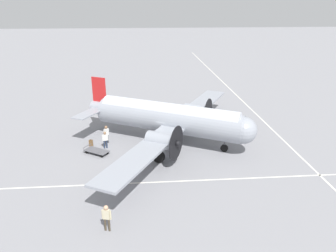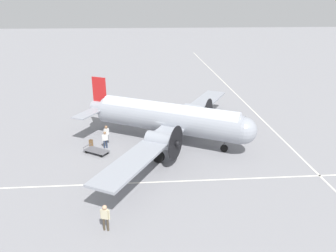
% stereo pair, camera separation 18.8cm
% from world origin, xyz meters
% --- Properties ---
extents(ground_plane, '(300.00, 300.00, 0.00)m').
position_xyz_m(ground_plane, '(0.00, 0.00, 0.00)').
color(ground_plane, gray).
extents(apron_line_eastwest, '(120.00, 0.16, 0.01)m').
position_xyz_m(apron_line_eastwest, '(0.00, -7.68, 0.00)').
color(apron_line_eastwest, silver).
rests_on(apron_line_eastwest, ground_plane).
extents(apron_line_northsouth, '(0.16, 120.00, 0.01)m').
position_xyz_m(apron_line_northsouth, '(11.57, 0.00, 0.00)').
color(apron_line_northsouth, silver).
rests_on(apron_line_northsouth, ground_plane).
extents(airliner_main, '(17.41, 23.77, 5.78)m').
position_xyz_m(airliner_main, '(0.38, -0.20, 2.52)').
color(airliner_main, '#9399A3').
rests_on(airliner_main, ground_plane).
extents(crew_foreground, '(0.59, 0.30, 1.78)m').
position_xyz_m(crew_foreground, '(-4.76, -13.11, 1.09)').
color(crew_foreground, '#473D2D').
rests_on(crew_foreground, ground_plane).
extents(passenger_boarding, '(0.49, 0.45, 1.81)m').
position_xyz_m(passenger_boarding, '(-5.99, 0.14, 1.11)').
color(passenger_boarding, '#2D2D33').
rests_on(passenger_boarding, ground_plane).
extents(ramp_agent, '(0.57, 0.27, 1.67)m').
position_xyz_m(ramp_agent, '(-6.00, -1.04, 1.02)').
color(ramp_agent, navy).
rests_on(ramp_agent, ground_plane).
extents(suitcase_near_door, '(0.37, 0.20, 0.66)m').
position_xyz_m(suitcase_near_door, '(-7.46, -0.41, 0.31)').
color(suitcase_near_door, brown).
rests_on(suitcase_near_door, ground_plane).
extents(baggage_cart, '(2.48, 2.14, 0.56)m').
position_xyz_m(baggage_cart, '(-6.72, -2.17, 0.28)').
color(baggage_cart, '#56565B').
rests_on(baggage_cart, ground_plane).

